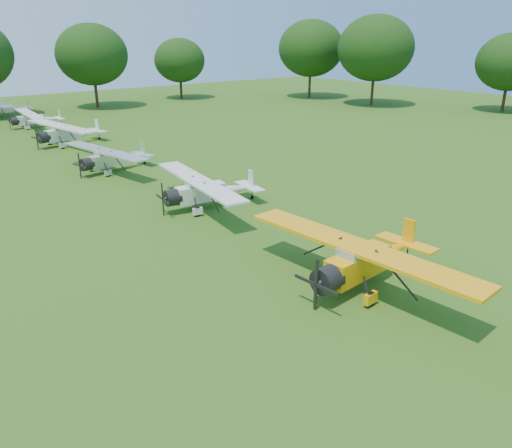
{
  "coord_description": "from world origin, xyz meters",
  "views": [
    {
      "loc": [
        -15.75,
        -20.34,
        10.82
      ],
      "look_at": [
        -0.4,
        -1.22,
        1.4
      ],
      "focal_mm": 35.0,
      "sensor_mm": 36.0,
      "label": 1
    }
  ],
  "objects_px": {
    "aircraft_3": "(208,189)",
    "aircraft_4": "(112,157)",
    "aircraft_5": "(68,132)",
    "aircraft_6": "(35,118)",
    "aircraft_2": "(366,257)",
    "aircraft_7": "(3,107)"
  },
  "relations": [
    {
      "from": "aircraft_5",
      "to": "aircraft_6",
      "type": "relative_size",
      "value": 1.16
    },
    {
      "from": "aircraft_4",
      "to": "aircraft_5",
      "type": "bearing_deg",
      "value": 76.45
    },
    {
      "from": "aircraft_2",
      "to": "aircraft_5",
      "type": "relative_size",
      "value": 1.03
    },
    {
      "from": "aircraft_4",
      "to": "aircraft_2",
      "type": "bearing_deg",
      "value": -98.42
    },
    {
      "from": "aircraft_2",
      "to": "aircraft_7",
      "type": "xyz_separation_m",
      "value": [
        -0.09,
        63.47,
        -0.15
      ]
    },
    {
      "from": "aircraft_3",
      "to": "aircraft_4",
      "type": "height_order",
      "value": "aircraft_3"
    },
    {
      "from": "aircraft_7",
      "to": "aircraft_4",
      "type": "bearing_deg",
      "value": -90.32
    },
    {
      "from": "aircraft_3",
      "to": "aircraft_7",
      "type": "bearing_deg",
      "value": 98.78
    },
    {
      "from": "aircraft_7",
      "to": "aircraft_5",
      "type": "bearing_deg",
      "value": -88.76
    },
    {
      "from": "aircraft_4",
      "to": "aircraft_6",
      "type": "bearing_deg",
      "value": 77.51
    },
    {
      "from": "aircraft_2",
      "to": "aircraft_3",
      "type": "xyz_separation_m",
      "value": [
        0.44,
        13.51,
        -0.11
      ]
    },
    {
      "from": "aircraft_6",
      "to": "aircraft_2",
      "type": "bearing_deg",
      "value": -87.38
    },
    {
      "from": "aircraft_2",
      "to": "aircraft_6",
      "type": "distance_m",
      "value": 51.6
    },
    {
      "from": "aircraft_3",
      "to": "aircraft_4",
      "type": "bearing_deg",
      "value": 102.93
    },
    {
      "from": "aircraft_5",
      "to": "aircraft_6",
      "type": "height_order",
      "value": "aircraft_5"
    },
    {
      "from": "aircraft_2",
      "to": "aircraft_7",
      "type": "distance_m",
      "value": 63.47
    },
    {
      "from": "aircraft_4",
      "to": "aircraft_5",
      "type": "height_order",
      "value": "aircraft_5"
    },
    {
      "from": "aircraft_6",
      "to": "aircraft_7",
      "type": "height_order",
      "value": "aircraft_7"
    },
    {
      "from": "aircraft_3",
      "to": "aircraft_5",
      "type": "bearing_deg",
      "value": 98.66
    },
    {
      "from": "aircraft_2",
      "to": "aircraft_5",
      "type": "xyz_separation_m",
      "value": [
        0.22,
        39.07,
        -0.04
      ]
    },
    {
      "from": "aircraft_3",
      "to": "aircraft_4",
      "type": "relative_size",
      "value": 1.05
    },
    {
      "from": "aircraft_2",
      "to": "aircraft_7",
      "type": "bearing_deg",
      "value": 86.18
    }
  ]
}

